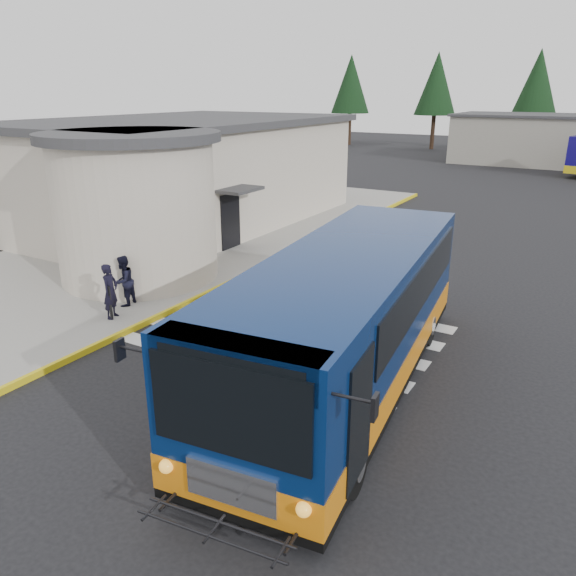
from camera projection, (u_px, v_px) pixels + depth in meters
The scene contains 9 objects.
ground at pixel (314, 325), 15.64m from camera, with size 140.00×140.00×0.00m, color black.
sidewalk at pixel (168, 247), 23.18m from camera, with size 10.00×34.00×0.15m, color gray.
curb_strip at pixel (269, 265), 20.80m from camera, with size 0.12×34.00×0.16m, color yellow.
station_building at pixel (177, 174), 25.58m from camera, with size 12.70×18.70×4.80m.
crosswalk at pixel (284, 331), 15.23m from camera, with size 8.00×5.35×0.01m.
transit_bus at pixel (346, 325), 11.98m from camera, with size 4.45×11.01×3.04m.
pedestrian_a at pixel (110, 291), 15.54m from camera, with size 0.57×0.37×1.56m, color black.
pedestrian_b at pixel (124, 281), 16.46m from camera, with size 0.73×0.57×1.51m, color black.
bollard at pixel (110, 303), 15.51m from camera, with size 0.08×0.08×0.97m, color black.
Camera 1 is at (6.70, -12.76, 6.21)m, focal length 35.00 mm.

